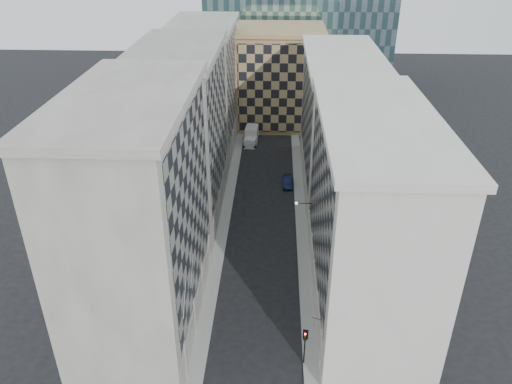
# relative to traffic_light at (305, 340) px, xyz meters

# --- Properties ---
(sidewalk_west) EXTENTS (1.50, 100.00, 0.15)m
(sidewalk_west) POSITION_rel_traffic_light_xyz_m (-9.80, 25.13, -2.86)
(sidewalk_west) COLOR gray
(sidewalk_west) RESTS_ON ground
(sidewalk_east) EXTENTS (1.50, 100.00, 0.15)m
(sidewalk_east) POSITION_rel_traffic_light_xyz_m (0.70, 25.13, -2.86)
(sidewalk_east) COLOR gray
(sidewalk_east) RESTS_ON ground
(bldg_left_a) EXTENTS (10.80, 22.80, 23.70)m
(bldg_left_a) POSITION_rel_traffic_light_xyz_m (-15.43, 6.13, 8.89)
(bldg_left_a) COLOR gray
(bldg_left_a) RESTS_ON ground
(bldg_left_b) EXTENTS (10.80, 22.80, 22.70)m
(bldg_left_b) POSITION_rel_traffic_light_xyz_m (-15.43, 28.13, 8.39)
(bldg_left_b) COLOR gray
(bldg_left_b) RESTS_ON ground
(bldg_left_c) EXTENTS (10.80, 22.80, 21.70)m
(bldg_left_c) POSITION_rel_traffic_light_xyz_m (-15.43, 50.13, 7.89)
(bldg_left_c) COLOR gray
(bldg_left_c) RESTS_ON ground
(bldg_right_a) EXTENTS (10.80, 26.80, 20.70)m
(bldg_right_a) POSITION_rel_traffic_light_xyz_m (6.33, 10.13, 7.39)
(bldg_right_a) COLOR beige
(bldg_right_a) RESTS_ON ground
(bldg_right_b) EXTENTS (10.80, 28.80, 19.70)m
(bldg_right_b) POSITION_rel_traffic_light_xyz_m (6.34, 37.13, 6.91)
(bldg_right_b) COLOR beige
(bldg_right_b) RESTS_ON ground
(tan_block) EXTENTS (16.80, 14.80, 18.80)m
(tan_block) POSITION_rel_traffic_light_xyz_m (-2.55, 63.03, 6.50)
(tan_block) COLOR #9E7D54
(tan_block) RESTS_ON ground
(flagpoles_left) EXTENTS (0.10, 6.33, 2.33)m
(flagpoles_left) POSITION_rel_traffic_light_xyz_m (-10.45, 1.13, 5.06)
(flagpoles_left) COLOR gray
(flagpoles_left) RESTS_ON ground
(bracket_lamp) EXTENTS (1.98, 0.36, 0.36)m
(bracket_lamp) POSITION_rel_traffic_light_xyz_m (-0.17, 19.13, 3.26)
(bracket_lamp) COLOR black
(bracket_lamp) RESTS_ON ground
(traffic_light) EXTENTS (0.49, 0.45, 3.89)m
(traffic_light) POSITION_rel_traffic_light_xyz_m (0.00, 0.00, 0.00)
(traffic_light) COLOR black
(traffic_light) RESTS_ON sidewalk_east
(box_truck) EXTENTS (2.55, 5.53, 2.96)m
(box_truck) POSITION_rel_traffic_light_xyz_m (-7.50, 52.10, -1.65)
(box_truck) COLOR silver
(box_truck) RESTS_ON ground
(dark_car) EXTENTS (1.51, 4.16, 1.36)m
(dark_car) POSITION_rel_traffic_light_xyz_m (-1.05, 35.53, -2.25)
(dark_car) COLOR #0F1639
(dark_car) RESTS_ON ground
(shop_sign) EXTENTS (0.77, 0.67, 0.76)m
(shop_sign) POSITION_rel_traffic_light_xyz_m (0.87, 1.46, 0.90)
(shop_sign) COLOR black
(shop_sign) RESTS_ON ground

